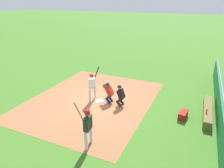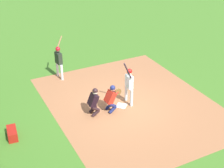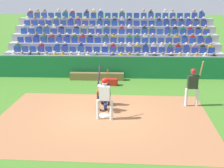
% 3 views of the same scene
% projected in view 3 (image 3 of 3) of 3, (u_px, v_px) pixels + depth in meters
% --- Properties ---
extents(ground_plane, '(160.00, 160.00, 0.00)m').
position_uv_depth(ground_plane, '(104.00, 116.00, 13.76)').
color(ground_plane, '#3F7124').
extents(infield_dirt_patch, '(9.01, 7.30, 0.01)m').
position_uv_depth(infield_dirt_patch, '(103.00, 120.00, 13.27)').
color(infield_dirt_patch, '#9C643F').
rests_on(infield_dirt_patch, ground_plane).
extents(home_plate_marker, '(0.62, 0.62, 0.02)m').
position_uv_depth(home_plate_marker, '(104.00, 115.00, 13.75)').
color(home_plate_marker, white).
rests_on(home_plate_marker, infield_dirt_patch).
extents(batter_at_plate, '(0.69, 0.57, 2.20)m').
position_uv_depth(batter_at_plate, '(104.00, 94.00, 13.07)').
color(batter_at_plate, silver).
rests_on(batter_at_plate, ground_plane).
extents(catcher_crouching, '(0.47, 0.72, 1.28)m').
position_uv_depth(catcher_crouching, '(101.00, 96.00, 14.14)').
color(catcher_crouching, navy).
rests_on(catcher_crouching, ground_plane).
extents(home_plate_umpire, '(0.48, 0.48, 1.29)m').
position_uv_depth(home_plate_umpire, '(105.00, 91.00, 14.90)').
color(home_plate_umpire, black).
rests_on(home_plate_umpire, ground_plane).
extents(dugout_wall, '(15.77, 0.24, 1.40)m').
position_uv_depth(dugout_wall, '(111.00, 67.00, 19.98)').
color(dugout_wall, '#166432').
rests_on(dugout_wall, ground_plane).
extents(dugout_bench, '(3.26, 0.40, 0.44)m').
position_uv_depth(dugout_bench, '(97.00, 76.00, 19.61)').
color(dugout_bench, brown).
rests_on(dugout_bench, ground_plane).
extents(water_bottle_on_bench, '(0.07, 0.07, 0.23)m').
position_uv_depth(water_bottle_on_bench, '(108.00, 71.00, 19.41)').
color(water_bottle_on_bench, '#D65524').
rests_on(water_bottle_on_bench, dugout_bench).
extents(equipment_duffel_bag, '(0.82, 0.46, 0.38)m').
position_uv_depth(equipment_duffel_bag, '(111.00, 82.00, 18.45)').
color(equipment_duffel_bag, '#A01A11').
rests_on(equipment_duffel_bag, ground_plane).
extents(on_deck_batter, '(0.68, 0.53, 2.18)m').
position_uv_depth(on_deck_batter, '(193.00, 83.00, 14.70)').
color(on_deck_batter, silver).
rests_on(on_deck_batter, ground_plane).
extents(bleacher_stand, '(15.40, 5.57, 3.94)m').
position_uv_depth(bleacher_stand, '(114.00, 46.00, 24.93)').
color(bleacher_stand, '#99999C').
rests_on(bleacher_stand, ground_plane).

